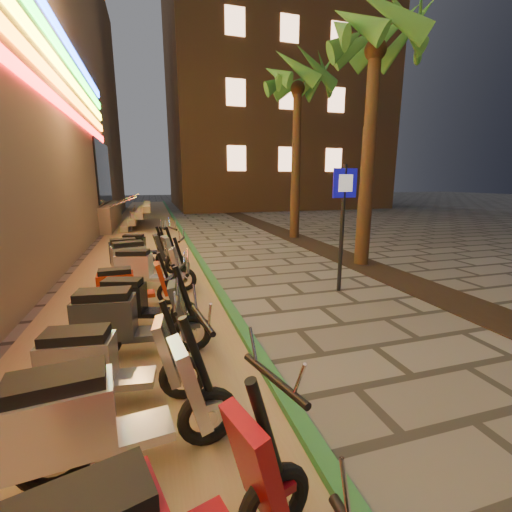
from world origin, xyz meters
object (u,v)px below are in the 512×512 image
object	(u,v)px
scooter_8	(139,301)
scooter_7	(127,319)
scooter_6	(105,363)
scooter_12	(134,253)
scooter_11	(141,258)
scooter_13	(142,246)
scooter_5	(101,415)
pedestrian_sign	(343,211)
scooter_10	(146,268)
scooter_9	(129,286)

from	to	relation	value
scooter_8	scooter_7	bearing A→B (deg)	-80.29
scooter_6	scooter_12	distance (m)	5.91
scooter_6	scooter_7	bearing A→B (deg)	88.54
scooter_8	scooter_12	xyz separation A→B (m)	(-0.23, 3.91, 0.03)
scooter_7	scooter_11	distance (m)	3.96
scooter_13	scooter_5	bearing A→B (deg)	-79.00
scooter_6	scooter_11	size ratio (longest dim) A/B	0.93
scooter_6	scooter_8	xyz separation A→B (m)	(0.27, 2.00, -0.03)
scooter_11	scooter_13	size ratio (longest dim) A/B	1.19
pedestrian_sign	scooter_10	size ratio (longest dim) A/B	1.59
scooter_13	scooter_9	bearing A→B (deg)	-79.98
pedestrian_sign	scooter_5	world-z (taller)	pedestrian_sign
scooter_5	scooter_6	xyz separation A→B (m)	(-0.09, 0.95, -0.05)
pedestrian_sign	scooter_8	bearing A→B (deg)	-177.26
scooter_9	scooter_13	bearing A→B (deg)	84.25
scooter_6	scooter_11	distance (m)	5.03
scooter_8	scooter_12	bearing A→B (deg)	110.27
scooter_12	scooter_6	bearing A→B (deg)	-98.52
scooter_8	scooter_13	distance (m)	5.09
scooter_5	scooter_13	distance (m)	8.04
scooter_8	scooter_9	size ratio (longest dim) A/B	1.03
scooter_11	pedestrian_sign	bearing A→B (deg)	-41.59
pedestrian_sign	scooter_13	size ratio (longest dim) A/B	1.80
scooter_5	scooter_13	world-z (taller)	scooter_5
scooter_12	scooter_13	distance (m)	1.19
scooter_8	scooter_10	distance (m)	2.02
scooter_8	scooter_6	bearing A→B (deg)	-81.00
pedestrian_sign	scooter_8	distance (m)	4.46
scooter_6	scooter_8	distance (m)	2.02
scooter_10	scooter_5	bearing A→B (deg)	-78.18
scooter_7	scooter_13	bearing A→B (deg)	96.09
scooter_10	scooter_12	distance (m)	1.92
scooter_6	scooter_7	world-z (taller)	scooter_7
scooter_8	scooter_11	world-z (taller)	scooter_11
scooter_8	scooter_12	world-z (taller)	scooter_12
scooter_11	scooter_12	size ratio (longest dim) A/B	1.07
pedestrian_sign	scooter_7	distance (m)	4.81
scooter_8	scooter_11	bearing A→B (deg)	107.64
scooter_6	scooter_13	xyz separation A→B (m)	(0.21, 7.09, -0.05)
scooter_8	scooter_13	bearing A→B (deg)	107.57
scooter_9	pedestrian_sign	bearing A→B (deg)	-5.62
pedestrian_sign	scooter_5	size ratio (longest dim) A/B	1.48
scooter_11	scooter_12	xyz separation A→B (m)	(-0.19, 0.88, -0.04)
pedestrian_sign	scooter_7	world-z (taller)	pedestrian_sign
pedestrian_sign	scooter_12	distance (m)	5.52
pedestrian_sign	scooter_13	bearing A→B (deg)	126.36
scooter_5	scooter_13	xyz separation A→B (m)	(0.12, 8.04, -0.10)
scooter_8	scooter_11	size ratio (longest dim) A/B	0.87
scooter_6	pedestrian_sign	bearing A→B (deg)	39.49
pedestrian_sign	scooter_6	size ratio (longest dim) A/B	1.62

